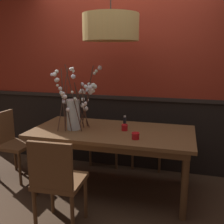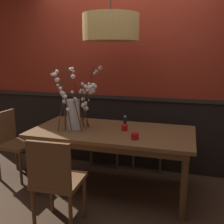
{
  "view_description": "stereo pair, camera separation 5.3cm",
  "coord_description": "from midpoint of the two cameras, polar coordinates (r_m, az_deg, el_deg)",
  "views": [
    {
      "loc": [
        0.78,
        -2.8,
        1.62
      ],
      "look_at": [
        0.0,
        0.0,
        0.97
      ],
      "focal_mm": 41.85,
      "sensor_mm": 36.0,
      "label": 1
    },
    {
      "loc": [
        0.83,
        -2.79,
        1.62
      ],
      "look_at": [
        0.0,
        0.0,
        0.97
      ],
      "focal_mm": 41.85,
      "sensor_mm": 36.0,
      "label": 2
    }
  ],
  "objects": [
    {
      "name": "ground_plane",
      "position": [
        3.33,
        0.48,
        -16.61
      ],
      "size": [
        24.0,
        24.0,
        0.0
      ],
      "primitive_type": "plane",
      "color": "#422D1E"
    },
    {
      "name": "back_wall",
      "position": [
        3.67,
        3.95,
        9.22
      ],
      "size": [
        4.66,
        0.14,
        2.84
      ],
      "color": "black",
      "rests_on": "ground"
    },
    {
      "name": "dining_table",
      "position": [
        3.06,
        0.5,
        -5.45
      ],
      "size": [
        1.86,
        0.92,
        0.76
      ],
      "color": "brown",
      "rests_on": "ground"
    },
    {
      "name": "chair_far_side_left",
      "position": [
        3.96,
        -0.32,
        -3.39
      ],
      "size": [
        0.46,
        0.43,
        0.95
      ],
      "color": "brown",
      "rests_on": "ground"
    },
    {
      "name": "chair_far_side_right",
      "position": [
        3.87,
        8.85,
        -4.21
      ],
      "size": [
        0.46,
        0.42,
        0.91
      ],
      "color": "brown",
      "rests_on": "ground"
    },
    {
      "name": "chair_head_west_end",
      "position": [
        3.72,
        -20.53,
        -5.82
      ],
      "size": [
        0.43,
        0.43,
        0.89
      ],
      "color": "brown",
      "rests_on": "ground"
    },
    {
      "name": "chair_near_side_left",
      "position": [
        2.48,
        -11.59,
        -14.11
      ],
      "size": [
        0.44,
        0.42,
        0.91
      ],
      "color": "brown",
      "rests_on": "ground"
    },
    {
      "name": "vase_with_blossoms",
      "position": [
        3.05,
        -7.59,
        0.76
      ],
      "size": [
        0.55,
        0.46,
        0.76
      ],
      "color": "silver",
      "rests_on": "dining_table"
    },
    {
      "name": "candle_holder_nearer_center",
      "position": [
        3.01,
        3.28,
        -3.4
      ],
      "size": [
        0.08,
        0.08,
        0.07
      ],
      "color": "red",
      "rests_on": "dining_table"
    },
    {
      "name": "candle_holder_nearer_edge",
      "position": [
        2.72,
        5.61,
        -5.23
      ],
      "size": [
        0.08,
        0.08,
        0.07
      ],
      "color": "red",
      "rests_on": "dining_table"
    },
    {
      "name": "condiment_bottle",
      "position": [
        3.21,
        3.34,
        -1.98
      ],
      "size": [
        0.04,
        0.04,
        0.13
      ],
      "color": "black",
      "rests_on": "dining_table"
    },
    {
      "name": "pendant_lamp",
      "position": [
        2.98,
        0.28,
        17.96
      ],
      "size": [
        0.62,
        0.62,
        1.08
      ],
      "color": "tan"
    }
  ]
}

